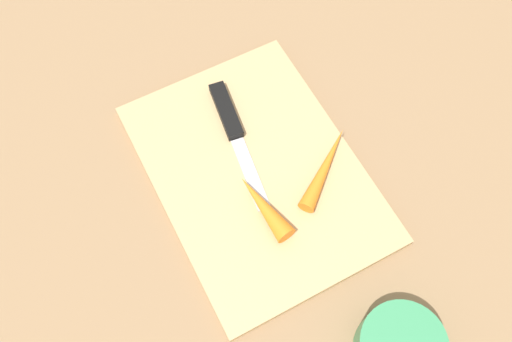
{
  "coord_description": "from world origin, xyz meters",
  "views": [
    {
      "loc": [
        -0.28,
        0.15,
        0.68
      ],
      "look_at": [
        0.0,
        0.0,
        0.01
      ],
      "focal_mm": 38.93,
      "sensor_mm": 36.0,
      "label": 1
    }
  ],
  "objects_px": {
    "carrot_long": "(325,167)",
    "carrot_short": "(264,206)",
    "knife": "(229,118)",
    "cutting_board": "(256,173)"
  },
  "relations": [
    {
      "from": "knife",
      "to": "carrot_short",
      "type": "distance_m",
      "value": 0.14
    },
    {
      "from": "cutting_board",
      "to": "knife",
      "type": "distance_m",
      "value": 0.09
    },
    {
      "from": "cutting_board",
      "to": "carrot_short",
      "type": "relative_size",
      "value": 3.66
    },
    {
      "from": "cutting_board",
      "to": "knife",
      "type": "bearing_deg",
      "value": -2.37
    },
    {
      "from": "knife",
      "to": "carrot_long",
      "type": "height_order",
      "value": "carrot_long"
    },
    {
      "from": "knife",
      "to": "carrot_long",
      "type": "relative_size",
      "value": 1.56
    },
    {
      "from": "carrot_long",
      "to": "carrot_short",
      "type": "bearing_deg",
      "value": 150.58
    },
    {
      "from": "cutting_board",
      "to": "carrot_short",
      "type": "xyz_separation_m",
      "value": [
        -0.05,
        0.02,
        0.02
      ]
    },
    {
      "from": "carrot_long",
      "to": "cutting_board",
      "type": "bearing_deg",
      "value": 115.67
    },
    {
      "from": "cutting_board",
      "to": "carrot_long",
      "type": "xyz_separation_m",
      "value": [
        -0.04,
        -0.08,
        0.02
      ]
    }
  ]
}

